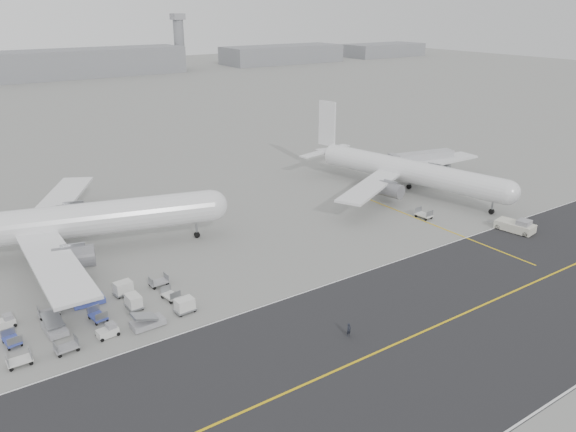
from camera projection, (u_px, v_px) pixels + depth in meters
ground at (313, 280)px, 78.65m from camera, size 700.00×700.00×0.00m
taxiway at (436, 326)px, 67.45m from camera, size 220.00×59.00×0.03m
horizon_buildings at (62, 78)px, 294.93m from camera, size 520.00×28.00×28.00m
control_tower at (179, 40)px, 330.13m from camera, size 7.00×7.00×31.25m
airliner_a at (55, 223)px, 84.52m from camera, size 52.18×51.04×18.40m
airliner_b at (404, 170)px, 113.74m from camera, size 45.82×46.82×16.38m
pushback_tug at (516, 226)px, 95.19m from camera, size 4.06×8.33×2.34m
jet_bridge at (422, 160)px, 123.19m from camera, size 16.38×6.28×6.11m
gse_cluster at (98, 320)px, 68.69m from camera, size 27.47×18.07×1.96m
stray_dolly at (423, 218)px, 101.50m from camera, size 1.97×3.00×1.78m
ground_crew_a at (349, 330)px, 65.03m from camera, size 0.64×0.44×1.71m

